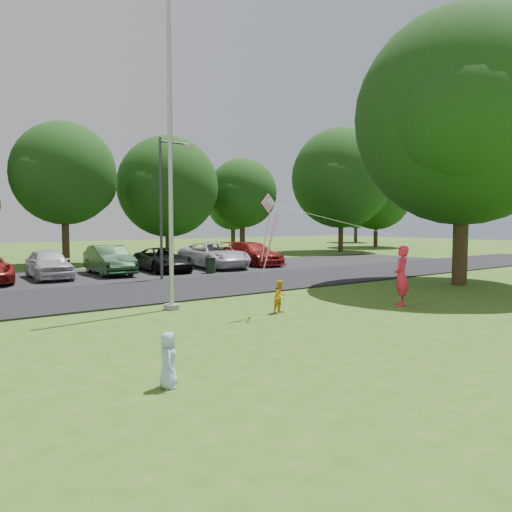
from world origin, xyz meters
TOP-DOWN VIEW (x-y plane):
  - ground at (0.00, 0.00)m, footprint 120.00×120.00m
  - park_road at (0.00, 9.00)m, footprint 60.00×6.00m
  - parking_strip at (0.00, 15.50)m, footprint 42.00×7.00m
  - flagpole at (-3.50, 5.00)m, footprint 0.50×0.50m
  - street_lamp at (-0.12, 12.14)m, footprint 1.82×0.32m
  - trash_can at (2.79, 13.00)m, footprint 0.53×0.53m
  - big_tree at (8.95, 2.95)m, footprint 9.55×8.95m
  - tree_row at (1.59, 24.23)m, footprint 64.35×11.94m
  - horizon_trees at (4.06, 33.88)m, footprint 77.46×7.20m
  - parked_cars at (0.34, 15.36)m, footprint 16.78×5.31m
  - woman at (2.70, 1.21)m, footprint 0.83×0.81m
  - child_yellow at (-1.19, 2.56)m, footprint 0.54×0.46m
  - child_blue at (-6.88, -1.49)m, footprint 0.45×0.53m
  - kite at (-1.61, 2.43)m, footprint 4.69×1.50m

SIDE VIEW (x-z plane):
  - ground at x=0.00m, z-range 0.00..0.00m
  - park_road at x=0.00m, z-range 0.00..0.06m
  - parking_strip at x=0.00m, z-range 0.00..0.06m
  - trash_can at x=2.79m, z-range 0.00..0.84m
  - child_blue at x=-6.88m, z-range 0.00..0.92m
  - child_yellow at x=-1.19m, z-range 0.00..0.98m
  - parked_cars at x=0.34m, z-range 0.02..1.47m
  - woman at x=2.70m, z-range 0.00..1.93m
  - kite at x=-1.61m, z-range 1.58..3.93m
  - street_lamp at x=-0.12m, z-range 0.65..7.13m
  - flagpole at x=-3.50m, z-range -0.83..9.17m
  - horizon_trees at x=4.06m, z-range 0.79..7.81m
  - tree_row at x=1.59m, z-range 0.27..11.15m
  - big_tree at x=8.95m, z-range 1.05..12.54m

